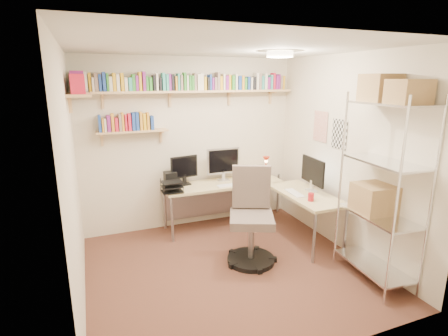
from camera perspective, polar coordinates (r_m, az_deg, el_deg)
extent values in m
plane|color=#43251C|center=(4.33, 0.85, -16.06)|extent=(3.20, 3.20, 0.00)
cube|color=beige|center=(5.23, -5.40, 3.93)|extent=(3.20, 0.04, 2.50)
cube|color=beige|center=(3.58, -23.52, -2.10)|extent=(0.04, 3.00, 2.50)
cube|color=beige|center=(4.69, 19.31, 1.96)|extent=(0.04, 3.00, 2.50)
cube|color=beige|center=(2.59, 13.82, -7.30)|extent=(3.20, 0.04, 2.50)
cube|color=silver|center=(3.75, 0.99, 19.10)|extent=(3.20, 3.00, 0.04)
cube|color=silver|center=(5.05, 15.45, 6.55)|extent=(0.01, 0.30, 0.42)
cube|color=silver|center=(4.75, 18.29, 5.27)|extent=(0.01, 0.28, 0.38)
cylinder|color=#FFEAC6|center=(4.23, 9.11, 17.84)|extent=(0.30, 0.30, 0.06)
cube|color=#DBAD7B|center=(5.03, -5.20, 12.35)|extent=(3.05, 0.25, 0.03)
cube|color=#DBAD7B|center=(4.40, -22.60, 11.07)|extent=(0.25, 1.00, 0.03)
cube|color=#DBAD7B|center=(4.93, -14.70, 5.83)|extent=(0.95, 0.20, 0.02)
cube|color=#DBAD7B|center=(4.90, -19.23, 10.76)|extent=(0.03, 0.20, 0.20)
cube|color=#DBAD7B|center=(5.02, -8.74, 11.44)|extent=(0.03, 0.20, 0.20)
cube|color=#DBAD7B|center=(5.30, 0.98, 11.74)|extent=(0.03, 0.20, 0.20)
cube|color=#DBAD7B|center=(5.60, 7.74, 11.75)|extent=(0.03, 0.20, 0.20)
cube|color=teal|center=(4.82, -22.64, 12.91)|extent=(0.03, 0.14, 0.25)
cube|color=gold|center=(4.82, -22.20, 12.75)|extent=(0.04, 0.11, 0.21)
cube|color=beige|center=(4.82, -21.64, 12.95)|extent=(0.04, 0.14, 0.24)
cube|color=gold|center=(4.82, -21.06, 12.95)|extent=(0.03, 0.11, 0.23)
cube|color=beige|center=(4.82, -20.61, 12.65)|extent=(0.03, 0.14, 0.17)
cube|color=#816A5D|center=(4.83, -20.13, 13.03)|extent=(0.04, 0.11, 0.23)
cube|color=#1D409A|center=(4.83, -19.58, 12.96)|extent=(0.03, 0.13, 0.21)
cube|color=#1D409A|center=(4.83, -19.01, 13.17)|extent=(0.04, 0.15, 0.24)
cube|color=#2E832B|center=(4.83, -18.50, 13.14)|extent=(0.03, 0.13, 0.23)
cube|color=beige|center=(4.83, -18.02, 12.91)|extent=(0.04, 0.11, 0.18)
cube|color=gold|center=(4.84, -17.51, 13.23)|extent=(0.04, 0.12, 0.23)
cube|color=beige|center=(4.84, -16.95, 13.17)|extent=(0.04, 0.12, 0.21)
cube|color=gold|center=(4.85, -16.31, 13.31)|extent=(0.04, 0.12, 0.23)
cube|color=beige|center=(4.85, -15.74, 13.01)|extent=(0.04, 0.13, 0.17)
cube|color=teal|center=(4.86, -15.10, 13.05)|extent=(0.04, 0.14, 0.17)
cube|color=#2E832B|center=(4.86, -14.58, 13.33)|extent=(0.04, 0.12, 0.21)
cube|color=#7E217B|center=(4.87, -14.06, 13.26)|extent=(0.04, 0.12, 0.20)
cube|color=gold|center=(4.88, -13.57, 13.56)|extent=(0.03, 0.12, 0.24)
cube|color=#7E217B|center=(4.88, -12.99, 13.63)|extent=(0.04, 0.14, 0.25)
cube|color=#2E832B|center=(4.89, -12.49, 13.33)|extent=(0.03, 0.12, 0.19)
cube|color=#2E832B|center=(4.90, -11.97, 13.25)|extent=(0.04, 0.14, 0.17)
cube|color=black|center=(4.91, -11.41, 13.44)|extent=(0.03, 0.14, 0.20)
cube|color=beige|center=(4.91, -10.97, 13.61)|extent=(0.03, 0.14, 0.23)
cube|color=black|center=(4.92, -10.44, 13.30)|extent=(0.03, 0.14, 0.17)
cube|color=teal|center=(4.93, -9.89, 13.70)|extent=(0.04, 0.13, 0.24)
cube|color=teal|center=(4.94, -9.34, 13.62)|extent=(0.03, 0.14, 0.22)
cube|color=#7E217B|center=(4.95, -8.92, 13.69)|extent=(0.03, 0.12, 0.23)
cube|color=black|center=(4.96, -8.43, 13.65)|extent=(0.03, 0.11, 0.22)
cube|color=orange|center=(4.97, -7.94, 13.52)|extent=(0.02, 0.15, 0.19)
cube|color=teal|center=(4.98, -7.50, 13.74)|extent=(0.03, 0.12, 0.23)
cube|color=#816A5D|center=(4.99, -7.03, 13.63)|extent=(0.03, 0.11, 0.20)
cube|color=#2E832B|center=(5.00, -6.51, 13.86)|extent=(0.03, 0.12, 0.24)
cube|color=beige|center=(5.01, -6.09, 13.66)|extent=(0.02, 0.13, 0.20)
cube|color=#2E832B|center=(5.02, -5.68, 13.67)|extent=(0.03, 0.13, 0.20)
cube|color=#2E832B|center=(5.03, -5.23, 13.65)|extent=(0.03, 0.12, 0.20)
cube|color=#816A5D|center=(5.04, -4.85, 13.87)|extent=(0.03, 0.12, 0.24)
cube|color=beige|center=(5.05, -4.30, 13.79)|extent=(0.04, 0.15, 0.22)
cube|color=beige|center=(5.07, -3.76, 13.86)|extent=(0.04, 0.12, 0.23)
cube|color=gold|center=(5.08, -3.23, 13.61)|extent=(0.03, 0.12, 0.18)
cube|color=black|center=(5.10, -2.77, 13.57)|extent=(0.03, 0.15, 0.18)
cube|color=#1D409A|center=(5.11, -2.39, 13.81)|extent=(0.03, 0.14, 0.22)
cube|color=#7E217B|center=(5.12, -1.97, 13.55)|extent=(0.03, 0.12, 0.17)
cube|color=#816A5D|center=(5.14, -1.51, 13.59)|extent=(0.04, 0.12, 0.18)
cube|color=#816A5D|center=(5.15, -1.09, 13.99)|extent=(0.04, 0.14, 0.25)
cube|color=gold|center=(5.17, -0.65, 13.69)|extent=(0.04, 0.13, 0.19)
cube|color=beige|center=(5.18, -0.21, 13.88)|extent=(0.03, 0.15, 0.23)
cube|color=#7E217B|center=(5.20, 0.30, 13.75)|extent=(0.04, 0.14, 0.20)
cube|color=gold|center=(5.22, 0.78, 13.82)|extent=(0.03, 0.12, 0.22)
cube|color=#2E832B|center=(5.23, 1.30, 13.76)|extent=(0.04, 0.14, 0.20)
cube|color=beige|center=(5.26, 1.85, 13.86)|extent=(0.03, 0.12, 0.22)
cube|color=#1D409A|center=(5.28, 2.38, 13.73)|extent=(0.04, 0.14, 0.20)
cube|color=orange|center=(5.30, 2.89, 13.74)|extent=(0.04, 0.14, 0.20)
cube|color=#2E832B|center=(5.32, 3.36, 13.58)|extent=(0.04, 0.12, 0.17)
cube|color=#1D409A|center=(5.34, 3.87, 13.65)|extent=(0.03, 0.12, 0.19)
cube|color=beige|center=(5.36, 4.32, 13.60)|extent=(0.03, 0.13, 0.18)
cube|color=black|center=(5.38, 4.73, 13.63)|extent=(0.04, 0.14, 0.19)
cube|color=beige|center=(5.40, 5.30, 13.92)|extent=(0.04, 0.11, 0.24)
cube|color=#816A5D|center=(5.42, 5.70, 13.88)|extent=(0.03, 0.14, 0.24)
cube|color=teal|center=(5.44, 6.15, 13.67)|extent=(0.04, 0.12, 0.20)
cube|color=beige|center=(5.47, 6.66, 13.85)|extent=(0.04, 0.12, 0.24)
cube|color=#7E217B|center=(5.49, 7.10, 13.54)|extent=(0.04, 0.12, 0.18)
cube|color=teal|center=(5.51, 7.56, 13.72)|extent=(0.03, 0.13, 0.21)
cube|color=red|center=(5.53, 7.99, 13.86)|extent=(0.03, 0.12, 0.24)
cube|color=#7E217B|center=(5.56, 8.42, 13.65)|extent=(0.04, 0.13, 0.21)
cube|color=#7E217B|center=(5.58, 8.75, 13.74)|extent=(0.02, 0.13, 0.23)
cube|color=#816A5D|center=(5.59, 9.05, 13.62)|extent=(0.03, 0.15, 0.20)
cube|color=gold|center=(5.62, 9.46, 13.59)|extent=(0.03, 0.12, 0.20)
cube|color=red|center=(3.97, -22.81, 12.52)|extent=(0.14, 0.04, 0.20)
cube|color=#7E217B|center=(4.01, -22.82, 12.73)|extent=(0.13, 0.03, 0.23)
cube|color=red|center=(4.06, -22.78, 12.37)|extent=(0.15, 0.04, 0.18)
cube|color=#2E832B|center=(4.10, -22.80, 12.63)|extent=(0.11, 0.04, 0.22)
cube|color=beige|center=(4.15, -22.79, 12.62)|extent=(0.14, 0.03, 0.22)
cube|color=red|center=(4.18, -22.80, 12.80)|extent=(0.14, 0.03, 0.24)
cube|color=gold|center=(4.22, -22.77, 12.50)|extent=(0.13, 0.03, 0.20)
cube|color=red|center=(4.26, -22.75, 12.38)|extent=(0.12, 0.04, 0.18)
cube|color=orange|center=(4.29, -22.78, 12.72)|extent=(0.12, 0.03, 0.23)
cube|color=#7E217B|center=(4.34, -22.75, 12.46)|extent=(0.13, 0.04, 0.19)
cube|color=beige|center=(4.38, -22.73, 12.38)|extent=(0.11, 0.04, 0.17)
cube|color=#1D409A|center=(4.42, -22.73, 12.37)|extent=(0.12, 0.02, 0.17)
cube|color=#1D409A|center=(4.47, -22.75, 12.67)|extent=(0.14, 0.04, 0.22)
cube|color=#7E217B|center=(4.51, -22.75, 12.70)|extent=(0.11, 0.03, 0.22)
cube|color=gold|center=(4.55, -22.73, 12.59)|extent=(0.12, 0.03, 0.20)
cube|color=orange|center=(4.58, -22.75, 12.79)|extent=(0.13, 0.02, 0.23)
cube|color=#816A5D|center=(4.62, -22.75, 12.81)|extent=(0.13, 0.02, 0.24)
cube|color=#7E217B|center=(4.66, -22.71, 12.45)|extent=(0.12, 0.04, 0.18)
cube|color=black|center=(4.70, -22.74, 12.88)|extent=(0.13, 0.03, 0.25)
cube|color=beige|center=(4.75, -22.71, 12.60)|extent=(0.15, 0.03, 0.20)
cube|color=#2E832B|center=(4.79, -22.70, 12.49)|extent=(0.14, 0.04, 0.18)
cube|color=#1D409A|center=(4.88, -19.64, 6.86)|extent=(0.03, 0.15, 0.22)
cube|color=orange|center=(4.89, -19.18, 6.64)|extent=(0.02, 0.12, 0.18)
cube|color=beige|center=(4.89, -18.82, 6.65)|extent=(0.03, 0.12, 0.18)
cube|color=#7E217B|center=(4.89, -18.32, 6.92)|extent=(0.04, 0.14, 0.21)
cube|color=orange|center=(4.89, -17.73, 7.09)|extent=(0.04, 0.11, 0.23)
cube|color=red|center=(4.90, -17.16, 6.81)|extent=(0.04, 0.13, 0.18)
cube|color=#816A5D|center=(4.90, -16.62, 7.15)|extent=(0.04, 0.14, 0.23)
cube|color=orange|center=(4.90, -16.22, 7.27)|extent=(0.03, 0.13, 0.24)
cube|color=red|center=(4.91, -15.74, 7.12)|extent=(0.03, 0.12, 0.21)
cube|color=red|center=(4.91, -15.21, 7.25)|extent=(0.04, 0.14, 0.23)
cube|color=#1D409A|center=(4.92, -14.60, 7.36)|extent=(0.04, 0.14, 0.24)
cube|color=#1D409A|center=(4.92, -14.04, 7.43)|extent=(0.04, 0.15, 0.24)
cube|color=orange|center=(4.93, -13.45, 7.48)|extent=(0.04, 0.14, 0.24)
cube|color=gold|center=(4.94, -12.90, 7.39)|extent=(0.04, 0.13, 0.22)
cube|color=orange|center=(4.94, -12.34, 7.50)|extent=(0.03, 0.11, 0.23)
cube|color=#1D409A|center=(4.95, -11.73, 7.27)|extent=(0.04, 0.14, 0.19)
cube|color=#C6B680|center=(5.20, -0.14, -2.63)|extent=(1.78, 0.56, 0.04)
cube|color=#C6B680|center=(4.85, 13.13, -4.26)|extent=(0.56, 1.21, 0.04)
cylinder|color=gray|center=(4.87, -8.45, -8.31)|extent=(0.04, 0.04, 0.65)
cylinder|color=gray|center=(5.30, -9.63, -6.47)|extent=(0.04, 0.04, 0.65)
cylinder|color=gray|center=(5.96, 8.81, -4.06)|extent=(0.04, 0.04, 0.65)
cylinder|color=gray|center=(4.43, 14.50, -11.00)|extent=(0.04, 0.04, 0.65)
cylinder|color=gray|center=(4.70, 19.19, -9.83)|extent=(0.04, 0.04, 0.65)
cube|color=gray|center=(5.51, -1.06, -4.93)|extent=(1.68, 0.02, 0.51)
cube|color=silver|center=(5.23, -0.11, 1.18)|extent=(0.51, 0.03, 0.39)
cube|color=black|center=(5.21, -0.04, 1.14)|extent=(0.46, 0.00, 0.34)
cube|color=black|center=(5.05, -6.53, 0.19)|extent=(0.41, 0.03, 0.32)
cube|color=black|center=(4.88, 14.29, -0.46)|extent=(0.03, 0.54, 0.36)
cube|color=white|center=(4.87, 14.11, -0.48)|extent=(0.00, 0.49, 0.30)
cube|color=white|center=(5.06, 1.06, -2.81)|extent=(0.39, 0.12, 0.01)
cube|color=white|center=(4.81, 11.45, -4.03)|extent=(0.12, 0.37, 0.01)
cylinder|color=red|center=(5.48, 6.80, -1.54)|extent=(0.09, 0.09, 0.02)
cylinder|color=red|center=(5.44, 6.85, -0.12)|extent=(0.02, 0.02, 0.26)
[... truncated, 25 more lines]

